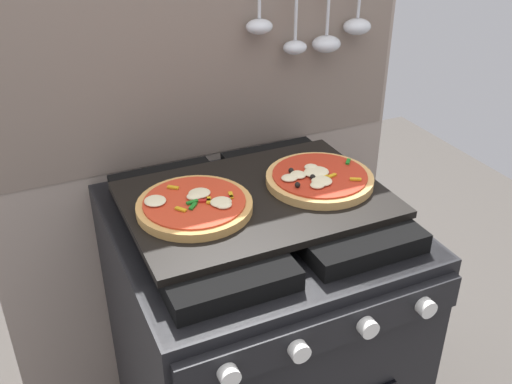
{
  "coord_description": "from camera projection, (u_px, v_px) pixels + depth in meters",
  "views": [
    {
      "loc": [
        -0.45,
        -0.98,
        1.54
      ],
      "look_at": [
        0.0,
        0.0,
        0.93
      ],
      "focal_mm": 41.51,
      "sensor_mm": 36.0,
      "label": 1
    }
  ],
  "objects": [
    {
      "name": "kitchen_backsplash",
      "position": [
        205.0,
        180.0,
        1.57
      ],
      "size": [
        1.1,
        0.09,
        1.55
      ],
      "color": "gray",
      "rests_on": "ground_plane"
    },
    {
      "name": "pizza_left",
      "position": [
        194.0,
        205.0,
        1.19
      ],
      "size": [
        0.23,
        0.23,
        0.03
      ],
      "color": "tan",
      "rests_on": "baking_tray"
    },
    {
      "name": "baking_tray",
      "position": [
        256.0,
        199.0,
        1.24
      ],
      "size": [
        0.54,
        0.38,
        0.02
      ],
      "primitive_type": "cube",
      "color": "black",
      "rests_on": "stove"
    },
    {
      "name": "pizza_right",
      "position": [
        319.0,
        178.0,
        1.28
      ],
      "size": [
        0.23,
        0.23,
        0.03
      ],
      "color": "tan",
      "rests_on": "baking_tray"
    },
    {
      "name": "stove",
      "position": [
        256.0,
        358.0,
        1.47
      ],
      "size": [
        0.6,
        0.64,
        0.9
      ],
      "color": "black",
      "rests_on": "ground_plane"
    }
  ]
}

